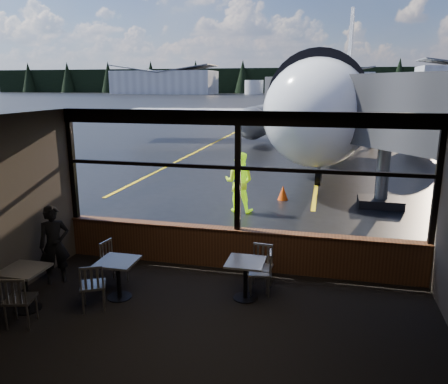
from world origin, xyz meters
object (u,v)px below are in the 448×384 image
(cafe_table_near, at_px, (245,280))
(chair_near_e, at_px, (260,273))
(ground_crew, at_px, (239,182))
(chair_left_s, at_px, (20,300))
(cafe_table_left, at_px, (26,289))
(cone_nose, at_px, (283,193))
(cafe_table_mid, at_px, (119,279))
(chair_near_n, at_px, (261,268))
(chair_mid_s, at_px, (93,285))
(passenger, at_px, (54,245))
(airliner, at_px, (341,60))
(chair_mid_w, at_px, (115,262))
(jet_bridge, at_px, (385,140))

(cafe_table_near, height_order, chair_near_e, chair_near_e)
(ground_crew, bearing_deg, chair_left_s, 78.19)
(cafe_table_left, bearing_deg, cone_nose, 67.36)
(cafe_table_mid, relative_size, chair_near_e, 0.87)
(chair_near_n, bearing_deg, chair_mid_s, 32.17)
(cafe_table_mid, xyz_separation_m, passenger, (-1.58, 0.35, 0.44))
(chair_mid_s, bearing_deg, cafe_table_left, 168.62)
(cafe_table_left, distance_m, chair_near_n, 4.42)
(cafe_table_near, distance_m, cone_nose, 7.66)
(airliner, bearing_deg, passenger, -100.50)
(cone_nose, bearing_deg, passenger, -116.44)
(chair_mid_s, xyz_separation_m, cone_nose, (2.58, 8.68, -0.20))
(chair_mid_w, bearing_deg, chair_near_e, 103.16)
(chair_left_s, distance_m, ground_crew, 8.03)
(chair_mid_w, height_order, chair_left_s, chair_left_s)
(chair_near_e, relative_size, chair_mid_w, 0.98)
(chair_near_n, distance_m, chair_mid_w, 3.00)
(airliner, xyz_separation_m, cafe_table_near, (-1.98, -22.64, -5.19))
(airliner, relative_size, jet_bridge, 3.43)
(chair_near_e, distance_m, chair_near_n, 0.21)
(passenger, bearing_deg, jet_bridge, 4.66)
(chair_near_e, height_order, ground_crew, ground_crew)
(airliner, distance_m, passenger, 24.05)
(airliner, relative_size, chair_near_n, 39.91)
(cafe_table_near, relative_size, cafe_table_left, 0.96)
(cafe_table_mid, bearing_deg, chair_left_s, -132.45)
(cone_nose, bearing_deg, chair_left_s, -110.26)
(chair_mid_w, bearing_deg, passenger, -69.48)
(passenger, bearing_deg, chair_near_e, -34.10)
(jet_bridge, distance_m, passenger, 10.13)
(cafe_table_near, height_order, cafe_table_left, cafe_table_left)
(jet_bridge, relative_size, cafe_table_left, 13.17)
(cafe_table_near, xyz_separation_m, chair_near_e, (0.24, 0.26, 0.06))
(cafe_table_near, bearing_deg, cafe_table_mid, -167.57)
(cafe_table_mid, height_order, chair_left_s, chair_left_s)
(chair_left_s, bearing_deg, ground_crew, 59.35)
(ground_crew, bearing_deg, airliner, -96.72)
(airliner, distance_m, cafe_table_left, 25.20)
(chair_near_e, xyz_separation_m, cone_nose, (-0.30, 7.40, -0.19))
(cafe_table_near, distance_m, cafe_table_mid, 2.44)
(cafe_table_left, relative_size, chair_near_e, 0.90)
(chair_near_e, bearing_deg, passenger, 88.76)
(jet_bridge, relative_size, chair_near_n, 11.65)
(chair_near_n, bearing_deg, ground_crew, -69.52)
(jet_bridge, relative_size, ground_crew, 5.47)
(chair_mid_s, relative_size, chair_mid_w, 1.01)
(chair_mid_s, bearing_deg, chair_left_s, -165.73)
(jet_bridge, height_order, cafe_table_near, jet_bridge)
(cone_nose, bearing_deg, chair_near_e, -87.69)
(chair_near_e, height_order, chair_mid_w, chair_mid_w)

